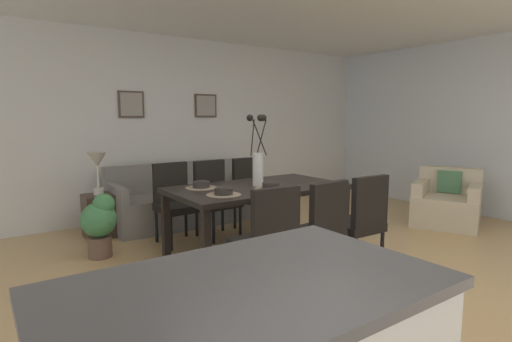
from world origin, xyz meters
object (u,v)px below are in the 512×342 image
Objects in this scene: dining_table at (258,193)px; framed_picture_left at (131,104)px; bowl_near_right at (201,184)px; framed_picture_center at (206,106)px; bowl_near_left at (224,191)px; dining_chair_mid_right at (252,190)px; potted_plant at (100,222)px; armchair at (447,203)px; table_lamp at (97,164)px; dining_chair_far_right at (215,195)px; centerpiece_vase at (258,159)px; dining_chair_near_right at (175,199)px; dining_chair_far_left at (318,228)px; side_table at (100,216)px; dining_chair_mid_left at (360,218)px; bowl_far_left at (271,185)px; dining_chair_near_left at (268,236)px; sofa at (185,202)px.

dining_table is 4.95× the size of framed_picture_left.
dining_table is 0.59m from bowl_near_right.
bowl_near_left is at bearing -114.67° from framed_picture_center.
dining_chair_mid_right is 1.92m from potted_plant.
dining_table is at bearing 170.81° from armchair.
dining_chair_mid_right is at bearing -23.31° from table_lamp.
bowl_near_right reaches higher than dining_table.
dining_chair_far_right is 2.53× the size of framed_picture_center.
centerpiece_vase reaches higher than bowl_near_right.
table_lamp is 1.99m from framed_picture_center.
dining_chair_near_right and dining_chair_far_right have the same top height.
dining_chair_far_left is at bearing -89.85° from dining_chair_far_right.
potted_plant is at bearing -103.63° from table_lamp.
side_table is 0.79m from potted_plant.
framed_picture_left is at bearing 109.54° from dining_chair_mid_left.
dining_chair_mid_left is 3.30m from framed_picture_center.
framed_picture_left is at bearing 42.20° from table_lamp.
dining_chair_far_right is 1.14m from bowl_far_left.
dining_chair_mid_right is at bearing 0.50° from potted_plant.
dining_chair_near_right is 1.29m from bowl_far_left.
dining_table is at bearing 88.75° from dining_chair_far_left.
centerpiece_vase is (0.53, 0.89, 0.51)m from dining_chair_near_left.
framed_picture_left reaches higher than bowl_near_right.
centerpiece_vase is at bearing -104.58° from framed_picture_center.
centerpiece_vase reaches higher than sofa.
sofa reaches higher than armchair.
dining_chair_far_right is at bearing -67.46° from framed_picture_left.
side_table is (-1.19, 1.64, -0.41)m from dining_table.
dining_chair_far_left is 1.00× the size of dining_chair_mid_left.
dining_chair_far_right is 0.87m from sofa.
centerpiece_vase is at bearing -75.37° from framed_picture_left.
centerpiece_vase is (0.02, 0.93, 0.51)m from dining_chair_far_left.
framed_picture_left reaches higher than table_lamp.
dining_chair_mid_left reaches higher than dining_table.
armchair is at bearing -17.67° from potted_plant.
table_lamp is at bearing 146.96° from dining_chair_far_right.
armchair reaches higher than potted_plant.
side_table is (-1.19, 1.86, -0.52)m from bowl_far_left.
dining_chair_far_right is 2.53× the size of framed_picture_left.
centerpiece_vase reaches higher than dining_chair_far_right.
bowl_near_right is 1.66m from sofa.
bowl_near_left reaches higher than potted_plant.
dining_chair_near_right is 1.18m from centerpiece_vase.
armchair is 2.91× the size of framed_picture_center.
framed_picture_center is (0.57, 2.20, 0.60)m from centerpiece_vase.
armchair is at bearing 9.46° from dining_chair_far_left.
dining_chair_near_right is 0.45× the size of sofa.
dining_chair_far_left is (0.51, -0.04, 0.00)m from dining_chair_near_left.
dining_table is 1.07m from dining_chair_near_right.
dining_chair_near_left is at bearing -89.40° from bowl_near_right.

